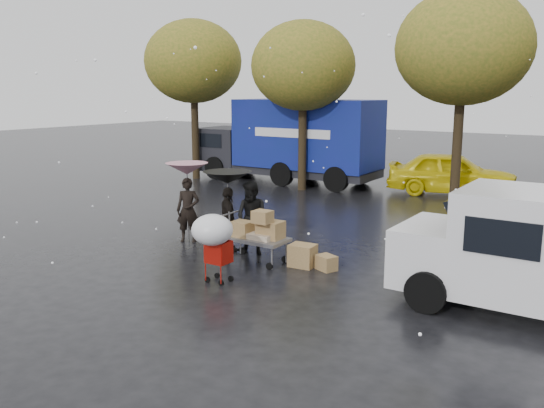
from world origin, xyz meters
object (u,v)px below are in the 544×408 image
Objects in this scene: person_black at (228,219)px; yellow_taxi at (452,173)px; shopping_cart at (213,234)px; vendor_cart at (258,232)px; person_pink at (188,210)px; blue_truck at (290,141)px.

yellow_taxi is at bearing -59.72° from person_black.
person_black is 2.47m from shopping_cart.
vendor_cart is (1.16, -0.38, -0.07)m from person_black.
person_black is (1.43, -0.16, -0.04)m from person_pink.
vendor_cart is at bearing -156.20° from person_black.
person_black is at bearing 152.64° from yellow_taxi.
blue_truck is (-3.03, 9.92, 0.92)m from person_pink.
person_black is at bearing -33.39° from person_pink.
shopping_cart is at bearing 159.94° from yellow_taxi.
person_pink is at bearing -73.00° from blue_truck.
yellow_taxi reaches higher than vendor_cart.
person_pink is at bearing 139.96° from shopping_cart.
person_pink is 11.35m from yellow_taxi.
shopping_cart is at bearing -67.24° from person_pink.
person_pink is at bearing 145.39° from yellow_taxi.
blue_truck is at bearing -24.27° from person_black.
person_black is at bearing 120.87° from shopping_cart.
blue_truck is (-5.72, 12.18, 0.69)m from shopping_cart.
person_pink is 0.20× the size of blue_truck.
blue_truck is (-4.46, 10.08, 0.96)m from person_black.
blue_truck is at bearing 79.80° from person_pink.
person_pink is 3.52m from shopping_cart.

